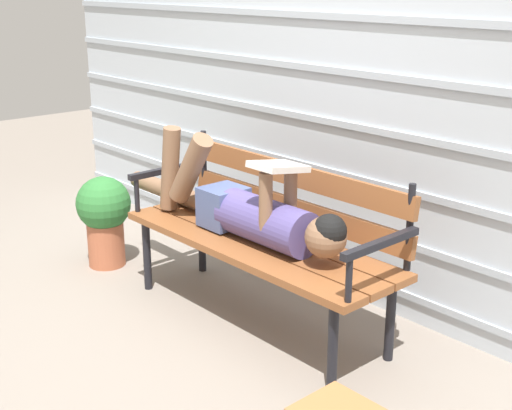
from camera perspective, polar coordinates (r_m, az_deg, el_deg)
ground_plane at (r=3.58m, az=-1.84°, el=-10.02°), size 12.00×12.00×0.00m
house_siding at (r=3.74m, az=7.08°, el=8.67°), size 5.25×0.08×2.16m
park_bench at (r=3.52m, az=0.86°, el=-2.00°), size 1.58×0.51×0.84m
reclining_person at (r=3.49m, az=-0.89°, el=-0.27°), size 1.72×0.25×0.49m
potted_plant at (r=4.32m, az=-12.17°, el=-0.78°), size 0.33×0.33×0.55m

